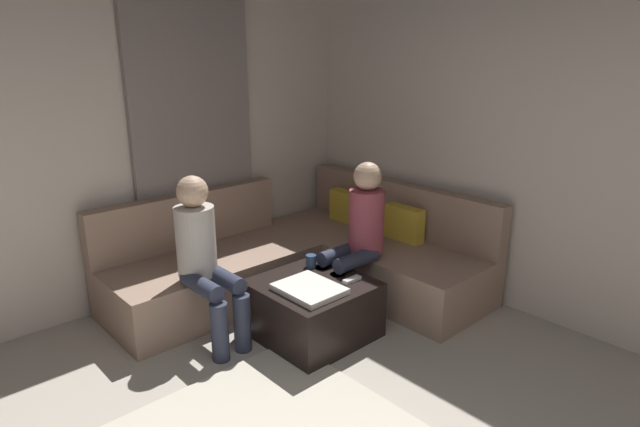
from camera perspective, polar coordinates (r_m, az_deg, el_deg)
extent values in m
cube|color=beige|center=(4.07, 30.70, 5.42)|extent=(6.00, 0.12, 2.70)
cube|color=beige|center=(4.23, -29.77, 5.92)|extent=(0.12, 6.00, 2.70)
cube|color=gray|center=(4.61, -13.43, 7.23)|extent=(0.06, 1.10, 2.50)
cube|color=#9E7F6B|center=(4.77, 5.67, -5.08)|extent=(2.10, 0.85, 0.42)
cube|color=#9E7F6B|center=(4.88, 8.60, 0.76)|extent=(2.10, 0.14, 0.45)
cube|color=#9E7F6B|center=(4.47, -11.62, -6.97)|extent=(0.85, 1.70, 0.42)
cube|color=#9E7F6B|center=(4.60, -14.25, -0.61)|extent=(0.14, 1.70, 0.45)
cube|color=gold|center=(5.10, 2.91, 0.42)|extent=(0.36, 0.12, 0.36)
cube|color=gold|center=(4.66, 9.05, -1.42)|extent=(0.36, 0.12, 0.36)
cube|color=black|center=(3.91, -0.78, -10.22)|extent=(0.76, 0.76, 0.42)
cube|color=white|center=(3.67, -1.16, -8.16)|extent=(0.44, 0.36, 0.04)
cylinder|color=#334C72|center=(4.06, -0.98, -5.15)|extent=(0.08, 0.08, 0.10)
cube|color=white|center=(3.84, 3.48, -7.15)|extent=(0.05, 0.15, 0.02)
cylinder|color=#2D3347|center=(4.04, 1.91, -9.32)|extent=(0.12, 0.12, 0.42)
cylinder|color=#2D3347|center=(4.15, 0.15, -8.51)|extent=(0.12, 0.12, 0.42)
cylinder|color=#2D3347|center=(4.06, 3.97, -5.03)|extent=(0.12, 0.40, 0.12)
cylinder|color=#2D3347|center=(4.17, 2.18, -4.35)|extent=(0.12, 0.40, 0.12)
cylinder|color=#993F4C|center=(4.17, 5.04, -0.79)|extent=(0.28, 0.28, 0.50)
sphere|color=#D8AD8C|center=(4.07, 5.18, 4.04)|extent=(0.22, 0.22, 0.22)
cylinder|color=#2D3347|center=(3.76, -8.42, -11.63)|extent=(0.12, 0.12, 0.42)
cylinder|color=#2D3347|center=(3.68, -10.78, -12.47)|extent=(0.12, 0.12, 0.42)
cylinder|color=#2D3347|center=(3.80, -10.32, -6.92)|extent=(0.40, 0.12, 0.12)
cylinder|color=#2D3347|center=(3.71, -12.68, -7.64)|extent=(0.40, 0.12, 0.12)
cylinder|color=beige|center=(3.82, -13.28, -2.89)|extent=(0.28, 0.28, 0.50)
sphere|color=#D8AD8C|center=(3.72, -13.66, 2.33)|extent=(0.22, 0.22, 0.22)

